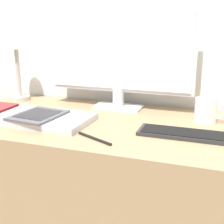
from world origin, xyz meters
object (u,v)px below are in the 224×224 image
at_px(desk_lamp, 17,57).
at_px(laptop, 44,119).
at_px(pen, 94,138).
at_px(coffee_mug, 206,110).
at_px(ereader, 38,115).
at_px(keyboard, 190,134).
at_px(monitor, 119,52).

bearing_deg(desk_lamp, laptop, -41.99).
bearing_deg(pen, coffee_mug, 43.92).
xyz_separation_m(coffee_mug, pen, (-0.32, -0.31, -0.04)).
height_order(desk_lamp, coffee_mug, desk_lamp).
distance_m(laptop, pen, 0.27).
height_order(laptop, pen, laptop).
xyz_separation_m(ereader, pen, (0.26, -0.09, -0.02)).
xyz_separation_m(desk_lamp, pen, (0.54, -0.38, -0.20)).
bearing_deg(coffee_mug, pen, -136.08).
distance_m(ereader, coffee_mug, 0.62).
bearing_deg(keyboard, laptop, -178.16).
height_order(coffee_mug, pen, coffee_mug).
bearing_deg(desk_lamp, coffee_mug, -4.40).
relative_size(laptop, coffee_mug, 3.04).
bearing_deg(pen, ereader, 160.26).
bearing_deg(keyboard, monitor, 141.97).
relative_size(desk_lamp, pen, 2.26).
distance_m(monitor, coffee_mug, 0.42).
distance_m(monitor, laptop, 0.41).
relative_size(keyboard, laptop, 0.95).
height_order(monitor, desk_lamp, monitor).
bearing_deg(coffee_mug, keyboard, -102.70).
relative_size(monitor, pen, 4.55).
distance_m(keyboard, ereader, 0.54).
relative_size(ereader, coffee_mug, 1.79).
distance_m(desk_lamp, pen, 0.69).
distance_m(laptop, desk_lamp, 0.44).
bearing_deg(monitor, keyboard, -38.03).
xyz_separation_m(ereader, desk_lamp, (-0.28, 0.28, 0.17)).
relative_size(keyboard, ereader, 1.61).
distance_m(desk_lamp, coffee_mug, 0.88).
xyz_separation_m(monitor, desk_lamp, (-0.49, -0.01, -0.04)).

